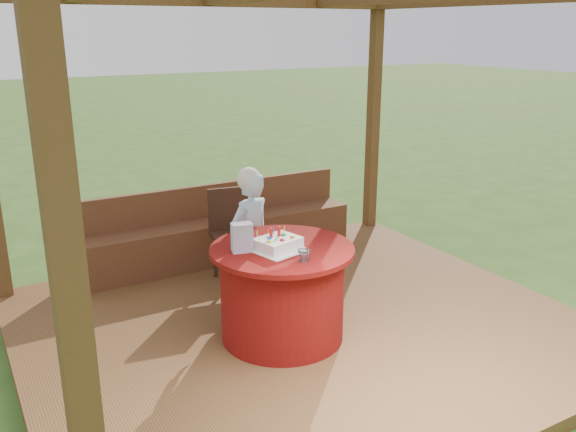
% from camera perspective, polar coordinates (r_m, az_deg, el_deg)
% --- Properties ---
extents(ground, '(60.00, 60.00, 0.00)m').
position_cam_1_polar(ground, '(5.34, 1.36, -11.01)').
color(ground, '#2F521B').
rests_on(ground, ground).
extents(deck, '(4.50, 4.00, 0.12)m').
position_cam_1_polar(deck, '(5.31, 1.37, -10.44)').
color(deck, brown).
rests_on(deck, ground).
extents(pergola, '(4.50, 4.00, 2.72)m').
position_cam_1_polar(pergola, '(4.70, 1.58, 15.79)').
color(pergola, brown).
rests_on(pergola, deck).
extents(bench, '(3.00, 0.42, 0.80)m').
position_cam_1_polar(bench, '(6.59, -6.38, -1.82)').
color(bench, brown).
rests_on(bench, deck).
extents(table, '(1.13, 1.13, 0.77)m').
position_cam_1_polar(table, '(4.88, -0.54, -7.12)').
color(table, maroon).
rests_on(table, deck).
extents(chair, '(0.53, 0.53, 0.91)m').
position_cam_1_polar(chair, '(5.98, -5.01, -1.28)').
color(chair, '#351B10').
rests_on(chair, deck).
extents(elderly_woman, '(0.52, 0.42, 1.26)m').
position_cam_1_polar(elderly_woman, '(5.40, -3.57, -1.89)').
color(elderly_woman, '#A0CCEE').
rests_on(elderly_woman, deck).
extents(birthday_cake, '(0.44, 0.44, 0.17)m').
position_cam_1_polar(birthday_cake, '(4.67, -0.97, -2.60)').
color(birthday_cake, white).
rests_on(birthday_cake, table).
extents(gift_bag, '(0.18, 0.13, 0.22)m').
position_cam_1_polar(gift_bag, '(4.63, -4.32, -2.03)').
color(gift_bag, '#D086AF').
rests_on(gift_bag, table).
extents(drinking_glass, '(0.11, 0.11, 0.09)m').
position_cam_1_polar(drinking_glass, '(4.44, 1.52, -3.73)').
color(drinking_glass, white).
rests_on(drinking_glass, table).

